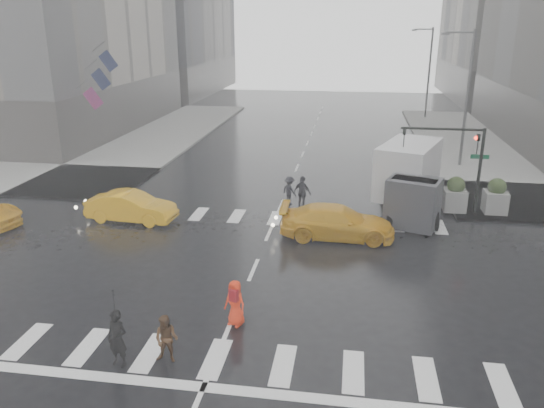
% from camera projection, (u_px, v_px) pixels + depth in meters
% --- Properties ---
extents(ground, '(120.00, 120.00, 0.00)m').
position_uv_depth(ground, '(253.00, 270.00, 21.13)').
color(ground, black).
rests_on(ground, ground).
extents(sidewalk_nw, '(35.00, 35.00, 0.15)m').
position_uv_depth(sidewalk_nw, '(44.00, 152.00, 40.29)').
color(sidewalk_nw, slate).
rests_on(sidewalk_nw, ground).
extents(road_markings, '(18.00, 48.00, 0.01)m').
position_uv_depth(road_markings, '(253.00, 270.00, 21.12)').
color(road_markings, silver).
rests_on(road_markings, ground).
extents(traffic_signal_pole, '(4.45, 0.42, 4.50)m').
position_uv_depth(traffic_signal_pole, '(461.00, 153.00, 26.28)').
color(traffic_signal_pole, black).
rests_on(traffic_signal_pole, ground).
extents(street_lamp_near, '(2.15, 0.22, 9.00)m').
position_uv_depth(street_lamp_near, '(466.00, 94.00, 34.81)').
color(street_lamp_near, '#59595B').
rests_on(street_lamp_near, ground).
extents(street_lamp_far, '(2.15, 0.22, 9.00)m').
position_uv_depth(street_lamp_far, '(428.00, 69.00, 53.52)').
color(street_lamp_far, '#59595B').
rests_on(street_lamp_far, ground).
extents(planter_west, '(1.10, 1.10, 1.80)m').
position_uv_depth(planter_west, '(415.00, 193.00, 27.47)').
color(planter_west, slate).
rests_on(planter_west, ground).
extents(planter_mid, '(1.10, 1.10, 1.80)m').
position_uv_depth(planter_mid, '(455.00, 195.00, 27.18)').
color(planter_mid, slate).
rests_on(planter_mid, ground).
extents(planter_east, '(1.10, 1.10, 1.80)m').
position_uv_depth(planter_east, '(496.00, 197.00, 26.90)').
color(planter_east, slate).
rests_on(planter_east, ground).
extents(flag_cluster, '(2.87, 3.06, 4.69)m').
position_uv_depth(flag_cluster, '(97.00, 77.00, 38.79)').
color(flag_cluster, '#59595B').
rests_on(flag_cluster, ground).
extents(pedestrian_black, '(1.15, 1.16, 2.43)m').
position_uv_depth(pedestrian_black, '(115.00, 316.00, 14.75)').
color(pedestrian_black, black).
rests_on(pedestrian_black, ground).
extents(pedestrian_brown, '(0.73, 0.58, 1.47)m').
position_uv_depth(pedestrian_brown, '(167.00, 339.00, 15.18)').
color(pedestrian_brown, '#422A17').
rests_on(pedestrian_brown, ground).
extents(pedestrian_orange, '(0.89, 0.75, 1.56)m').
position_uv_depth(pedestrian_orange, '(235.00, 303.00, 17.05)').
color(pedestrian_orange, red).
rests_on(pedestrian_orange, ground).
extents(pedestrian_far_a, '(1.23, 1.07, 1.79)m').
position_uv_depth(pedestrian_far_a, '(303.00, 193.00, 27.78)').
color(pedestrian_far_a, black).
rests_on(pedestrian_far_a, ground).
extents(pedestrian_far_b, '(1.11, 1.04, 1.53)m').
position_uv_depth(pedestrian_far_b, '(290.00, 190.00, 28.63)').
color(pedestrian_far_b, black).
rests_on(pedestrian_far_b, ground).
extents(taxi_mid, '(4.52, 1.86, 1.46)m').
position_uv_depth(taxi_mid, '(131.00, 207.00, 26.16)').
color(taxi_mid, orange).
rests_on(taxi_mid, ground).
extents(taxi_rear, '(4.61, 2.18, 1.50)m').
position_uv_depth(taxi_rear, '(337.00, 222.00, 24.09)').
color(taxi_rear, orange).
rests_on(taxi_rear, ground).
extents(box_truck, '(2.43, 6.48, 3.44)m').
position_uv_depth(box_truck, '(409.00, 178.00, 27.12)').
color(box_truck, silver).
rests_on(box_truck, ground).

